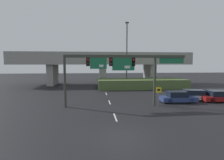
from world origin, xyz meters
TOP-DOWN VIEW (x-y plane):
  - ground_plane at (0.00, 0.00)m, footprint 160.00×160.00m
  - lane_markings at (0.00, 13.53)m, footprint 0.14×21.28m
  - signal_gantry at (1.08, 8.36)m, footprint 13.99×0.44m
  - speed_limit_sign at (5.31, 7.42)m, footprint 0.60×0.11m
  - highway_light_pole_near at (4.75, 24.30)m, footprint 0.70×0.36m
  - overpass_bridge at (0.00, 30.20)m, footprint 40.72×7.56m
  - grass_embankment at (7.58, 23.13)m, footprint 17.55×6.32m
  - parked_sedan_near_right at (8.61, 9.51)m, footprint 4.45×1.88m
  - parked_sedan_mid_right at (11.57, 10.66)m, footprint 5.07×2.80m
  - parked_sedan_far_right at (14.14, 9.43)m, footprint 4.69×2.14m

SIDE VIEW (x-z plane):
  - ground_plane at x=0.00m, z-range 0.00..0.00m
  - lane_markings at x=0.00m, z-range 0.00..0.01m
  - parked_sedan_mid_right at x=11.57m, z-range -0.05..1.34m
  - parked_sedan_near_right at x=8.61m, z-range -0.05..1.36m
  - parked_sedan_far_right at x=14.14m, z-range -0.05..1.38m
  - grass_embankment at x=7.58m, z-range 0.00..1.79m
  - speed_limit_sign at x=5.31m, z-range 0.35..2.66m
  - signal_gantry at x=1.08m, z-range 1.80..7.68m
  - overpass_bridge at x=0.00m, z-range 1.37..8.81m
  - highway_light_pole_near at x=4.75m, z-range 0.37..13.66m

